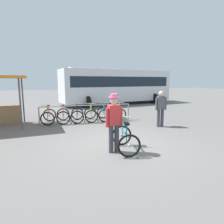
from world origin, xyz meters
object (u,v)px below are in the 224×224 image
racked_bike_white (116,113)px  pedestrian_with_backpack (161,106)px  racked_bike_red (63,115)px  racked_bike_teal (104,113)px  racked_bike_orange (49,116)px  racked_bike_black (77,115)px  bus_distant (117,85)px  racked_bike_lime (91,114)px  featured_bicycle (124,134)px  person_with_featured_bike (114,121)px

racked_bike_white → pedestrian_with_backpack: bearing=-58.5°
racked_bike_red → racked_bike_teal: bearing=-2.8°
racked_bike_red → racked_bike_white: size_ratio=0.98×
racked_bike_orange → racked_bike_black: size_ratio=0.98×
racked_bike_orange → racked_bike_teal: same height
racked_bike_orange → racked_bike_red: (0.70, -0.03, 0.00)m
racked_bike_orange → racked_bike_white: size_ratio=1.02×
racked_bike_black → bus_distant: bus_distant is taller
racked_bike_black → racked_bike_lime: same height
racked_bike_black → racked_bike_teal: same height
racked_bike_red → racked_bike_white: same height
featured_bicycle → person_with_featured_bike: size_ratio=0.72×
bus_distant → racked_bike_teal: bearing=-116.1°
racked_bike_red → featured_bicycle: 4.75m
racked_bike_teal → pedestrian_with_backpack: 3.06m
featured_bicycle → racked_bike_lime: bearing=90.6°
pedestrian_with_backpack → racked_bike_lime: bearing=140.6°
racked_bike_black → racked_bike_teal: size_ratio=1.01×
racked_bike_lime → racked_bike_white: size_ratio=1.03×
racked_bike_red → featured_bicycle: bearing=-72.3°
racked_bike_lime → pedestrian_with_backpack: bearing=-39.4°
racked_bike_teal → person_with_featured_bike: (-1.03, -4.53, 0.58)m
racked_bike_lime → racked_bike_white: bearing=-2.8°
featured_bicycle → racked_bike_orange: bearing=115.2°
racked_bike_teal → pedestrian_with_backpack: pedestrian_with_backpack is taller
racked_bike_teal → racked_bike_black: bearing=177.2°
racked_bike_red → racked_bike_black: 0.70m
racked_bike_black → racked_bike_lime: (0.70, -0.03, 0.00)m
racked_bike_orange → racked_bike_lime: 2.10m
racked_bike_orange → person_with_featured_bike: bearing=-69.2°
racked_bike_white → racked_bike_black: bearing=177.2°
racked_bike_teal → bus_distant: bus_distant is taller
racked_bike_lime → bus_distant: 7.77m
racked_bike_red → pedestrian_with_backpack: pedestrian_with_backpack is taller
racked_bike_black → featured_bicycle: size_ratio=0.97×
racked_bike_black → racked_bike_white: 2.10m
racked_bike_white → racked_bike_orange: bearing=177.2°
racked_bike_orange → racked_bike_black: bearing=-2.8°
racked_bike_red → person_with_featured_bike: 4.79m
racked_bike_teal → pedestrian_with_backpack: (2.04, -2.21, 0.57)m
racked_bike_orange → person_with_featured_bike: 5.02m
racked_bike_orange → bus_distant: bus_distant is taller
racked_bike_red → racked_bike_lime: (1.40, -0.07, 0.00)m
racked_bike_black → racked_bike_lime: size_ratio=1.01×
bus_distant → racked_bike_lime: bearing=-120.9°
pedestrian_with_backpack → featured_bicycle: bearing=-140.7°
racked_bike_orange → racked_bike_lime: bearing=-2.8°
racked_bike_red → pedestrian_with_backpack: (4.13, -2.32, 0.57)m
racked_bike_black → featured_bicycle: (0.75, -4.49, 0.12)m
person_with_featured_bike → featured_bicycle: bearing=16.7°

